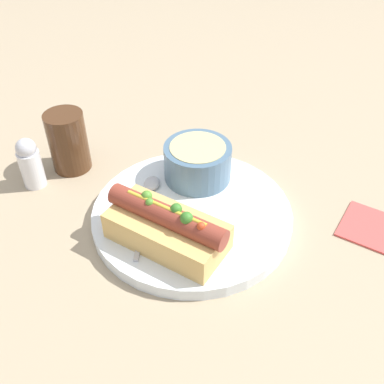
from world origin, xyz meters
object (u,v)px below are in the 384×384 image
object	(u,v)px
drinking_glass	(68,142)
soup_bowl	(198,161)
salt_shaker	(30,163)
hot_dog	(167,227)
spoon	(149,195)

from	to	relation	value
drinking_glass	soup_bowl	bearing A→B (deg)	2.93
soup_bowl	salt_shaker	size ratio (longest dim) A/B	1.21
hot_dog	drinking_glass	xyz separation A→B (m)	(-0.21, 0.13, 0.00)
hot_dog	salt_shaker	distance (m)	0.25
hot_dog	drinking_glass	distance (m)	0.25
drinking_glass	spoon	bearing A→B (deg)	-19.66
soup_bowl	spoon	bearing A→B (deg)	-128.49
hot_dog	salt_shaker	world-z (taller)	hot_dog
hot_dog	soup_bowl	xyz separation A→B (m)	(-0.00, 0.14, 0.00)
soup_bowl	drinking_glass	distance (m)	0.21
soup_bowl	spoon	distance (m)	0.09
salt_shaker	spoon	bearing A→B (deg)	0.57
soup_bowl	hot_dog	bearing A→B (deg)	-89.49
spoon	soup_bowl	bearing A→B (deg)	-51.44
drinking_glass	salt_shaker	distance (m)	0.07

